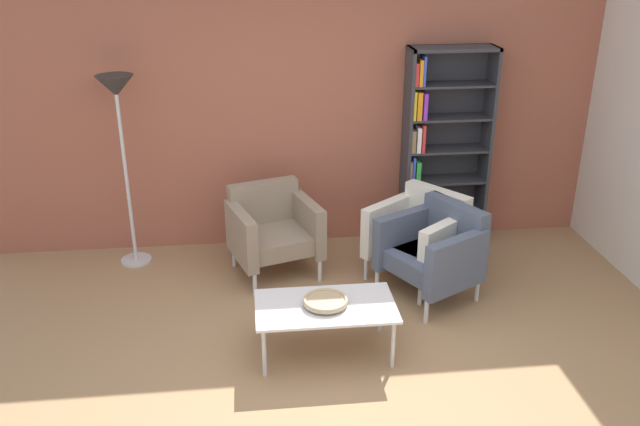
# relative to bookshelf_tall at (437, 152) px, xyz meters

# --- Properties ---
(ground_plane) EXTENTS (8.32, 8.32, 0.00)m
(ground_plane) POSITION_rel_bookshelf_tall_xyz_m (-1.27, -2.25, -0.92)
(ground_plane) COLOR #9E7751
(brick_back_panel) EXTENTS (6.40, 0.12, 2.90)m
(brick_back_panel) POSITION_rel_bookshelf_tall_xyz_m (-1.27, 0.21, 0.53)
(brick_back_panel) COLOR #9E5642
(brick_back_panel) RESTS_ON ground_plane
(bookshelf_tall) EXTENTS (0.80, 0.30, 1.90)m
(bookshelf_tall) POSITION_rel_bookshelf_tall_xyz_m (0.00, 0.00, 0.00)
(bookshelf_tall) COLOR #333338
(bookshelf_tall) RESTS_ON ground_plane
(coffee_table_low) EXTENTS (1.00, 0.56, 0.40)m
(coffee_table_low) POSITION_rel_bookshelf_tall_xyz_m (-1.28, -1.79, -0.55)
(coffee_table_low) COLOR silver
(coffee_table_low) RESTS_ON ground_plane
(decorative_bowl) EXTENTS (0.32, 0.32, 0.05)m
(decorative_bowl) POSITION_rel_bookshelf_tall_xyz_m (-1.28, -1.79, -0.48)
(decorative_bowl) COLOR tan
(decorative_bowl) RESTS_ON coffee_table_low
(armchair_near_window) EXTENTS (0.88, 0.84, 0.78)m
(armchair_near_window) POSITION_rel_bookshelf_tall_xyz_m (-1.60, -0.47, -0.50)
(armchair_near_window) COLOR gray
(armchair_near_window) RESTS_ON ground_plane
(armchair_by_bookshelf) EXTENTS (0.91, 0.93, 0.78)m
(armchair_by_bookshelf) POSITION_rel_bookshelf_tall_xyz_m (-0.28, -1.05, -0.50)
(armchair_by_bookshelf) COLOR #4C566B
(armchair_by_bookshelf) RESTS_ON ground_plane
(armchair_spare_guest) EXTENTS (0.94, 0.95, 0.78)m
(armchair_spare_guest) POSITION_rel_bookshelf_tall_xyz_m (-0.33, -0.75, -0.50)
(armchair_spare_guest) COLOR white
(armchair_spare_guest) RESTS_ON ground_plane
(floor_lamp_torchiere) EXTENTS (0.32, 0.32, 1.74)m
(floor_lamp_torchiere) POSITION_rel_bookshelf_tall_xyz_m (-2.86, -0.15, 0.53)
(floor_lamp_torchiere) COLOR silver
(floor_lamp_torchiere) RESTS_ON ground_plane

